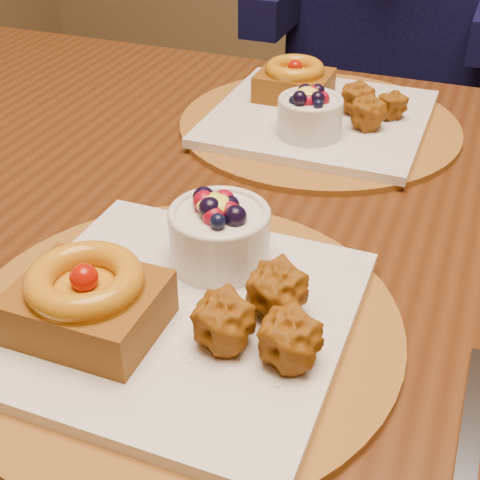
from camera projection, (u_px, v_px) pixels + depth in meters
The scene contains 4 objects.
dining_table at pixel (264, 260), 0.79m from camera, with size 1.60×0.90×0.76m.
place_setting_near at pixel (178, 299), 0.56m from camera, with size 0.38×0.38×0.09m.
place_setting_far at pixel (317, 113), 0.90m from camera, with size 0.38×0.38×0.08m.
chair_far at pixel (475, 115), 1.57m from camera, with size 0.52×0.52×0.91m.
Camera 1 is at (0.12, -0.66, 1.14)m, focal length 50.00 mm.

